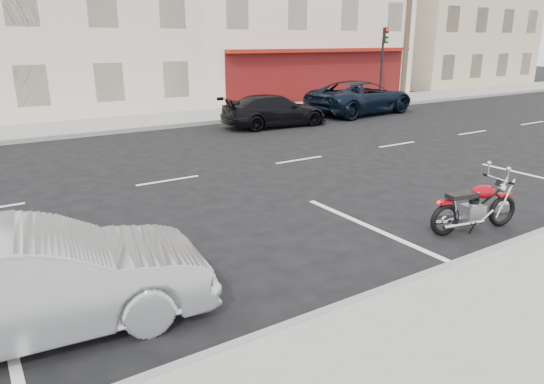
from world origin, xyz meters
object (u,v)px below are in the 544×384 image
Objects in this scene: suv_far at (361,97)px; utility_pole at (409,13)px; traffic_light at (383,55)px; motorcycle at (504,204)px; car_far at (275,111)px; sedan_silver at (32,282)px; fire_hydrant at (358,95)px.

utility_pole is at bearing -71.24° from suv_far.
utility_pole is 2.97m from traffic_light.
car_far is at bearing 89.91° from motorcycle.
sedan_silver is (-7.78, 0.88, 0.24)m from motorcycle.
suv_far reaches higher than car_far.
sedan_silver is at bearing 119.75° from suv_far.
traffic_light is at bearing -172.39° from utility_pole.
suv_far is at bearing -47.59° from sedan_silver.
utility_pole is 2.21× the size of sedan_silver.
suv_far is 5.34m from car_far.
utility_pole is at bearing -69.07° from car_far.
motorcycle reaches higher than fire_hydrant.
traffic_light is (-2.00, -0.27, -2.18)m from utility_pole.
sedan_silver is at bearing -174.60° from motorcycle.
suv_far reaches higher than motorcycle.
traffic_light is 9.72m from car_far.
traffic_light reaches higher than sedan_silver.
fire_hydrant is 17.77m from motorcycle.
fire_hydrant is 0.38× the size of motorcycle.
sedan_silver is 19.17m from suv_far.
traffic_light is at bearing -67.03° from car_far.
car_far is at bearing -156.06° from fire_hydrant.
utility_pole is at bearing 59.78° from motorcycle.
traffic_light is 0.69× the size of suv_far.
traffic_light is 2.03× the size of motorcycle.
suv_far is at bearing -130.48° from fire_hydrant.
sedan_silver is 14.68m from car_far.
car_far is (-7.49, -3.32, 0.10)m from fire_hydrant.
suv_far is (-2.20, -2.57, 0.23)m from fire_hydrant.
car_far is at bearing -37.73° from sedan_silver.
traffic_light is 18.64m from motorcycle.
utility_pole is 2.37× the size of traffic_light.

